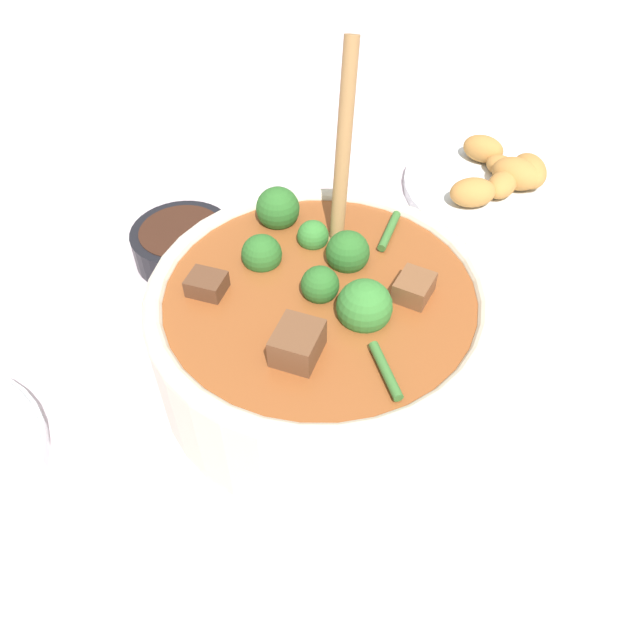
# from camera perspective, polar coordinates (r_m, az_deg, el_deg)

# --- Properties ---
(ground_plane) EXTENTS (4.00, 4.00, 0.00)m
(ground_plane) POSITION_cam_1_polar(r_m,az_deg,el_deg) (0.55, 0.00, -4.74)
(ground_plane) COLOR silver
(stew_bowl) EXTENTS (0.27, 0.27, 0.25)m
(stew_bowl) POSITION_cam_1_polar(r_m,az_deg,el_deg) (0.50, -0.00, -0.50)
(stew_bowl) COLOR beige
(stew_bowl) RESTS_ON ground_plane
(condiment_bowl) EXTENTS (0.10, 0.10, 0.04)m
(condiment_bowl) POSITION_cam_1_polar(r_m,az_deg,el_deg) (0.66, -12.40, 6.96)
(condiment_bowl) COLOR black
(condiment_bowl) RESTS_ON ground_plane
(food_plate) EXTENTS (0.23, 0.23, 0.05)m
(food_plate) POSITION_cam_1_polar(r_m,az_deg,el_deg) (0.77, 16.45, 11.98)
(food_plate) COLOR white
(food_plate) RESTS_ON ground_plane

